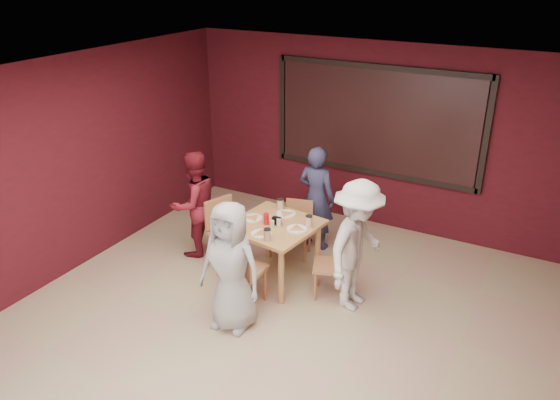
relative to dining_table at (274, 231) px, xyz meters
The scene contains 11 objects.
floor 1.56m from the dining_table, 68.79° to the right, with size 7.00×7.00×0.00m, color tan.
window_blinds 2.41m from the dining_table, 76.79° to the left, with size 3.00×0.02×1.50m, color black.
dining_table is the anchor object (origin of this frame).
chair_front 0.78m from the dining_table, 92.95° to the right, with size 0.47×0.47×0.96m.
chair_back 0.77m from the dining_table, 92.70° to the left, with size 0.46×0.46×0.79m.
chair_left 0.84m from the dining_table, behind, with size 0.56×0.56×0.91m.
chair_right 0.87m from the dining_table, ahead, with size 0.51×0.51×0.82m.
diner_front 1.09m from the dining_table, 86.66° to the right, with size 0.75×0.49×1.53m, color #A2A2A2.
diner_back 1.07m from the dining_table, 85.47° to the left, with size 0.55×0.36×1.51m, color #2C2F4F.
diner_left 1.30m from the dining_table, behind, with size 0.73×0.57×1.51m, color maroon.
diner_right 1.14m from the dining_table, ahead, with size 1.04×0.60×1.61m, color silver.
Camera 1 is at (2.50, -4.03, 3.87)m, focal length 35.00 mm.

